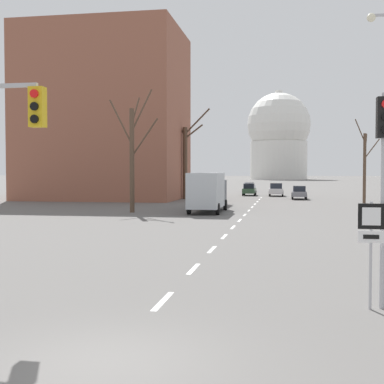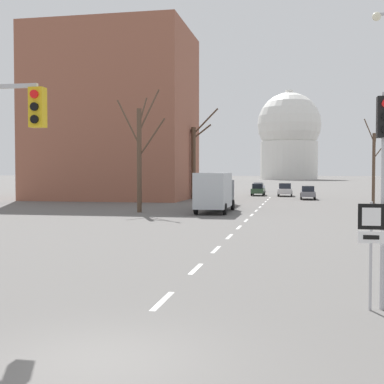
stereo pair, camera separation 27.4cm
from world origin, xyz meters
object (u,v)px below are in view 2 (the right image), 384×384
at_px(sedan_near_right, 259,187).
at_px(sedan_mid_centre, 258,189).
at_px(delivery_truck, 215,191).
at_px(traffic_signal_near_left, 2,132).
at_px(route_sign_post, 371,236).
at_px(sedan_near_left, 218,198).
at_px(sedan_far_left, 308,192).
at_px(sedan_far_right, 285,190).
at_px(traffic_signal_near_right, 384,159).

distance_m(sedan_near_right, sedan_mid_centre, 13.72).
bearing_deg(delivery_truck, sedan_near_right, 89.55).
bearing_deg(traffic_signal_near_left, route_sign_post, 6.55).
distance_m(sedan_mid_centre, delivery_truck, 30.68).
xyz_separation_m(traffic_signal_near_left, sedan_near_left, (0.14, 35.80, -3.38)).
distance_m(route_sign_post, sedan_far_left, 50.81).
height_order(route_sign_post, sedan_far_left, route_sign_post).
xyz_separation_m(sedan_near_left, sedan_far_right, (5.43, 23.57, 0.02)).
xyz_separation_m(sedan_mid_centre, sedan_far_left, (6.41, -8.75, -0.02)).
relative_size(sedan_near_right, delivery_truck, 0.57).
bearing_deg(traffic_signal_near_right, traffic_signal_near_left, -172.74).
bearing_deg(sedan_far_right, traffic_signal_near_left, -95.36).
distance_m(traffic_signal_near_left, sedan_near_right, 74.34).
xyz_separation_m(sedan_mid_centre, sedan_far_right, (3.63, -1.20, 0.04)).
relative_size(sedan_near_left, sedan_far_left, 0.95).
distance_m(sedan_near_right, delivery_truck, 44.34).
xyz_separation_m(traffic_signal_near_right, sedan_far_right, (-3.51, 58.21, -2.69)).
relative_size(traffic_signal_near_right, route_sign_post, 2.00).
bearing_deg(sedan_near_right, sedan_mid_centre, -86.26).
height_order(traffic_signal_near_right, delivery_truck, traffic_signal_near_right).
xyz_separation_m(route_sign_post, sedan_near_right, (-7.74, 73.24, -0.99)).
xyz_separation_m(traffic_signal_near_right, delivery_truck, (-8.38, 28.76, -1.85)).
height_order(sedan_near_right, sedan_far_left, sedan_far_left).
bearing_deg(route_sign_post, sedan_mid_centre, 96.55).
height_order(traffic_signal_near_right, sedan_mid_centre, traffic_signal_near_right).
xyz_separation_m(traffic_signal_near_left, delivery_truck, (0.70, 29.92, -2.51)).
distance_m(sedan_near_left, sedan_mid_centre, 24.83).
bearing_deg(sedan_near_right, traffic_signal_near_right, -83.73).
bearing_deg(delivery_truck, traffic_signal_near_right, -73.75).
relative_size(route_sign_post, sedan_mid_centre, 0.57).
xyz_separation_m(sedan_near_right, delivery_truck, (-0.35, -44.33, 0.95)).
bearing_deg(delivery_truck, sedan_far_left, 70.72).
height_order(sedan_near_left, sedan_far_left, sedan_near_left).
bearing_deg(sedan_far_left, sedan_far_right, 110.24).
relative_size(sedan_near_right, sedan_mid_centre, 0.92).
height_order(traffic_signal_near_right, sedan_far_left, traffic_signal_near_right).
distance_m(route_sign_post, sedan_mid_centre, 59.95).
height_order(traffic_signal_near_right, sedan_near_left, traffic_signal_near_right).
distance_m(sedan_near_left, sedan_near_right, 38.46).
bearing_deg(route_sign_post, traffic_signal_near_left, -173.45).
height_order(sedan_near_left, sedan_far_right, sedan_far_right).
bearing_deg(sedan_far_left, route_sign_post, -89.52).
distance_m(sedan_near_right, sedan_far_left, 23.60).
bearing_deg(route_sign_post, delivery_truck, 105.63).
distance_m(traffic_signal_near_left, route_sign_post, 9.18).
bearing_deg(sedan_mid_centre, route_sign_post, -83.45).
bearing_deg(sedan_far_right, sedan_mid_centre, 161.74).
bearing_deg(sedan_far_right, sedan_near_left, -102.98).
bearing_deg(sedan_mid_centre, delivery_truck, -92.33).
distance_m(sedan_near_left, delivery_truck, 5.97).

